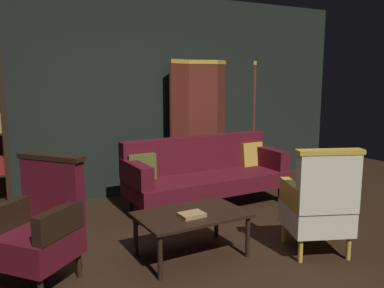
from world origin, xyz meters
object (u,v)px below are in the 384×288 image
object	(u,v)px
book_tan_leather	(192,215)
armchair_gilt_accent	(319,204)
velvet_couch	(204,171)
coffee_table	(192,218)
armchair_wing_left	(41,225)
folding_screen	(213,120)

from	to	relation	value
book_tan_leather	armchair_gilt_accent	bearing A→B (deg)	-22.21
velvet_couch	coffee_table	bearing A→B (deg)	-125.38
velvet_couch	armchair_wing_left	bearing A→B (deg)	-153.57
coffee_table	armchair_wing_left	xyz separation A→B (m)	(-1.30, 0.18, 0.12)
armchair_gilt_accent	book_tan_leather	xyz separation A→B (m)	(-1.12, 0.46, -0.05)
armchair_gilt_accent	armchair_wing_left	size ratio (longest dim) A/B	1.00
velvet_couch	book_tan_leather	bearing A→B (deg)	-125.00
coffee_table	velvet_couch	bearing A→B (deg)	54.62
folding_screen	armchair_wing_left	bearing A→B (deg)	-145.41
folding_screen	coffee_table	distance (m)	2.78
velvet_couch	armchair_wing_left	distance (m)	2.46
coffee_table	armchair_wing_left	size ratio (longest dim) A/B	0.96
book_tan_leather	folding_screen	bearing A→B (deg)	53.92
coffee_table	armchair_gilt_accent	world-z (taller)	armchair_gilt_accent
velvet_couch	armchair_gilt_accent	xyz separation A→B (m)	(0.17, -1.81, 0.04)
folding_screen	armchair_gilt_accent	xyz separation A→B (m)	(-0.53, -2.72, -0.50)
velvet_couch	armchair_gilt_accent	size ratio (longest dim) A/B	2.04
folding_screen	velvet_couch	world-z (taller)	folding_screen
velvet_couch	coffee_table	distance (m)	1.57
velvet_couch	book_tan_leather	size ratio (longest dim) A/B	9.47
armchair_wing_left	velvet_couch	bearing A→B (deg)	26.43
folding_screen	book_tan_leather	xyz separation A→B (m)	(-1.65, -2.26, -0.55)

